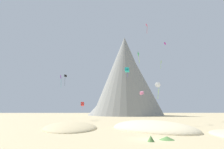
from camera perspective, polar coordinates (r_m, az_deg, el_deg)
The scene contains 17 objects.
ground_plane at distance 30.27m, azimuth 10.40°, elevation -18.49°, with size 400.00×400.00×0.00m, color #C6B284.
dune_foreground_right at distance 48.03m, azimuth -12.23°, elevation -15.31°, with size 22.56×12.38×2.64m, color #C6B284.
dune_midground at distance 44.09m, azimuth 11.75°, elevation -15.80°, with size 22.47×12.96×4.00m, color beige.
bush_scatter_east at distance 30.40m, azimuth 16.03°, elevation -17.76°, with size 2.21×2.21×0.50m, color #568442.
bush_mid_center at distance 44.47m, azimuth 22.73°, elevation -14.87°, with size 2.68×2.68×0.49m, color #668C4C.
bush_near_left at distance 28.25m, azimuth 11.50°, elevation -18.19°, with size 1.00×1.00×0.84m, color #568442.
rock_massif at distance 140.10m, azimuth 4.29°, elevation -2.51°, with size 62.07×56.03×57.28m.
kite_green_mid at distance 66.80m, azimuth 7.93°, elevation 6.08°, with size 0.86×1.54×4.14m.
kite_rainbow_high at distance 67.09m, azimuth 10.30°, elevation 13.88°, with size 0.61×0.41×3.29m.
kite_red_low at distance 77.70m, azimuth -8.80°, elevation -8.71°, with size 1.25×1.34×3.25m.
kite_white_low at distance 56.60m, azimuth 13.48°, elevation -3.06°, with size 1.62×0.69×4.86m.
kite_black_mid at distance 91.65m, azimuth -13.69°, elevation -0.43°, with size 1.15×1.07×5.49m.
kite_lime_mid at distance 80.83m, azimuth 14.46°, elevation 3.57°, with size 1.06×2.16×3.81m.
kite_pink_low at distance 71.51m, azimuth 8.85°, elevation -5.47°, with size 1.56×1.55×1.36m.
kite_magenta_high at distance 87.50m, azimuth 15.55°, elevation 8.94°, with size 1.29×1.08×1.33m.
kite_violet_mid at distance 87.11m, azimuth -15.00°, elevation -1.23°, with size 0.55×0.75×5.40m.
kite_teal_mid at distance 62.67m, azimuth 4.52°, elevation 1.38°, with size 1.65×1.70×3.06m.
Camera 1 is at (-5.94, -29.35, 4.41)m, focal length 30.66 mm.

